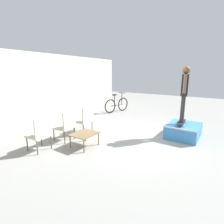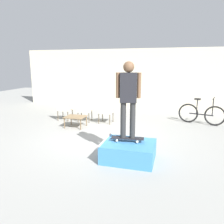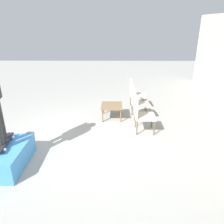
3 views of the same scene
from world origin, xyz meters
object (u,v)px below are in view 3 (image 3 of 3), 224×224
object	(u,v)px
skateboard_on_ramp	(3,142)
coffee_table	(112,107)
patio_chair_right	(142,113)
patio_chair_center	(138,102)
patio_chair_left	(135,93)
skate_ramp_box	(1,156)

from	to	relation	value
skateboard_on_ramp	coffee_table	size ratio (longest dim) A/B	1.09
coffee_table	patio_chair_right	xyz separation A→B (m)	(0.88, 0.78, 0.17)
coffee_table	patio_chair_right	size ratio (longest dim) A/B	0.77
coffee_table	patio_chair_center	world-z (taller)	patio_chair_center
skateboard_on_ramp	patio_chair_left	distance (m)	4.35
coffee_table	patio_chair_right	distance (m)	1.19
patio_chair_left	patio_chair_center	world-z (taller)	same
skate_ramp_box	patio_chair_right	bearing A→B (deg)	117.40
patio_chair_left	patio_chair_center	xyz separation A→B (m)	(0.89, 0.00, 0.00)
patio_chair_left	patio_chair_right	world-z (taller)	same
skate_ramp_box	patio_chair_center	xyz separation A→B (m)	(-2.41, 2.97, 0.30)
skateboard_on_ramp	patio_chair_right	bearing A→B (deg)	111.34
skateboard_on_ramp	coffee_table	xyz separation A→B (m)	(-2.37, 2.12, -0.17)
skate_ramp_box	coffee_table	size ratio (longest dim) A/B	1.70
patio_chair_center	patio_chair_left	bearing A→B (deg)	-6.30
skateboard_on_ramp	patio_chair_center	distance (m)	3.74
coffee_table	patio_chair_right	bearing A→B (deg)	41.52
skate_ramp_box	patio_chair_center	bearing A→B (deg)	129.02
skate_ramp_box	patio_chair_left	distance (m)	4.45
skateboard_on_ramp	patio_chair_right	distance (m)	3.26
skate_ramp_box	patio_chair_left	world-z (taller)	patio_chair_left
skate_ramp_box	patio_chair_left	size ratio (longest dim) A/B	1.31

